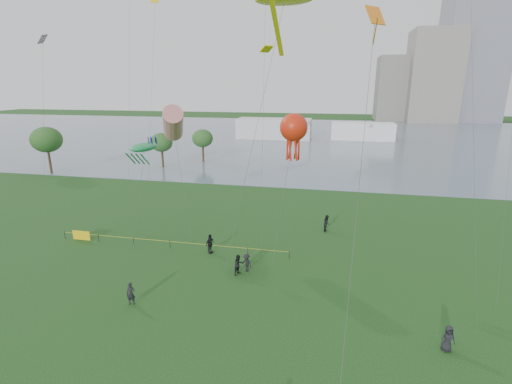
# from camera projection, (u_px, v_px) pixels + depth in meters

# --- Properties ---
(ground_plane) EXTENTS (400.00, 400.00, 0.00)m
(ground_plane) POSITION_uv_depth(u_px,v_px,m) (220.00, 376.00, 20.90)
(ground_plane) COLOR #123511
(lake) EXTENTS (400.00, 120.00, 0.08)m
(lake) POSITION_uv_depth(u_px,v_px,m) (315.00, 137.00, 114.92)
(lake) COLOR slate
(lake) RESTS_ON ground_plane
(building_mid) EXTENTS (20.00, 20.00, 38.00)m
(building_mid) POSITION_uv_depth(u_px,v_px,m) (432.00, 77.00, 158.96)
(building_mid) COLOR gray
(building_mid) RESTS_ON ground_plane
(building_low) EXTENTS (16.00, 18.00, 28.00)m
(building_low) POSITION_uv_depth(u_px,v_px,m) (395.00, 89.00, 168.72)
(building_low) COLOR slate
(building_low) RESTS_ON ground_plane
(pavilion_left) EXTENTS (22.00, 8.00, 6.00)m
(pavilion_left) POSITION_uv_depth(u_px,v_px,m) (274.00, 129.00, 111.72)
(pavilion_left) COLOR silver
(pavilion_left) RESTS_ON ground_plane
(pavilion_right) EXTENTS (18.00, 7.00, 5.00)m
(pavilion_right) POSITION_uv_depth(u_px,v_px,m) (362.00, 131.00, 109.62)
(pavilion_right) COLOR white
(pavilion_right) RESTS_ON ground_plane
(trees) EXTENTS (29.04, 20.58, 8.52)m
(trees) POSITION_uv_depth(u_px,v_px,m) (119.00, 140.00, 71.03)
(trees) COLOR #372B19
(trees) RESTS_ON ground_plane
(fence) EXTENTS (24.07, 0.07, 1.05)m
(fence) POSITION_uv_depth(u_px,v_px,m) (115.00, 238.00, 38.25)
(fence) COLOR black
(fence) RESTS_ON ground_plane
(spectator_a) EXTENTS (1.02, 1.10, 1.82)m
(spectator_a) POSITION_uv_depth(u_px,v_px,m) (239.00, 265.00, 31.90)
(spectator_a) COLOR black
(spectator_a) RESTS_ON ground_plane
(spectator_b) EXTENTS (1.22, 1.06, 1.64)m
(spectator_b) POSITION_uv_depth(u_px,v_px,m) (247.00, 263.00, 32.43)
(spectator_b) COLOR black
(spectator_b) RESTS_ON ground_plane
(spectator_c) EXTENTS (0.86, 1.24, 1.95)m
(spectator_c) POSITION_uv_depth(u_px,v_px,m) (210.00, 244.00, 35.93)
(spectator_c) COLOR black
(spectator_c) RESTS_ON ground_plane
(spectator_d) EXTENTS (0.93, 0.70, 1.72)m
(spectator_d) POSITION_uv_depth(u_px,v_px,m) (448.00, 339.00, 22.71)
(spectator_d) COLOR black
(spectator_d) RESTS_ON ground_plane
(spectator_f) EXTENTS (0.71, 0.54, 1.77)m
(spectator_f) POSITION_uv_depth(u_px,v_px,m) (131.00, 294.00, 27.54)
(spectator_f) COLOR black
(spectator_f) RESTS_ON ground_plane
(spectator_g) EXTENTS (0.87, 1.03, 1.88)m
(spectator_g) POSITION_uv_depth(u_px,v_px,m) (327.00, 223.00, 41.33)
(spectator_g) COLOR black
(spectator_g) RESTS_ON ground_plane
(kite_stingray) EXTENTS (6.48, 10.01, 22.99)m
(kite_stingray) POSITION_uv_depth(u_px,v_px,m) (284.00, 0.00, 30.63)
(kite_stingray) COLOR #3F3F42
(kite_windsock) EXTENTS (4.76, 5.30, 14.01)m
(kite_windsock) POSITION_uv_depth(u_px,v_px,m) (173.00, 124.00, 37.75)
(kite_windsock) COLOR #3F3F42
(kite_creature) EXTENTS (2.45, 8.24, 9.73)m
(kite_creature) POSITION_uv_depth(u_px,v_px,m) (144.00, 147.00, 40.31)
(kite_creature) COLOR #3F3F42
(kite_octopus) EXTENTS (2.54, 4.38, 13.47)m
(kite_octopus) POSITION_uv_depth(u_px,v_px,m) (294.00, 128.00, 32.27)
(kite_octopus) COLOR #3F3F42
(kite_delta) EXTENTS (1.92, 12.66, 20.41)m
(kite_delta) POSITION_uv_depth(u_px,v_px,m) (373.00, 38.00, 21.90)
(kite_delta) COLOR #3F3F42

